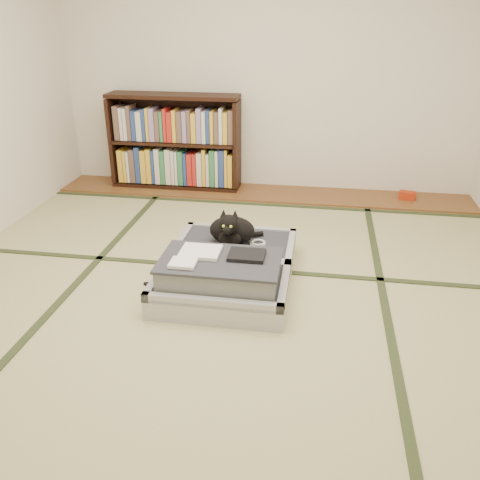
# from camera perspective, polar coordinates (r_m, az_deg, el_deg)

# --- Properties ---
(floor) EXTENTS (4.50, 4.50, 0.00)m
(floor) POSITION_cam_1_polar(r_m,az_deg,el_deg) (3.23, -1.88, -6.54)
(floor) COLOR tan
(floor) RESTS_ON ground
(wood_strip) EXTENTS (4.00, 0.50, 0.02)m
(wood_strip) POSITION_cam_1_polar(r_m,az_deg,el_deg) (5.02, 2.46, 5.29)
(wood_strip) COLOR brown
(wood_strip) RESTS_ON ground
(red_item) EXTENTS (0.17, 0.12, 0.07)m
(red_item) POSITION_cam_1_polar(r_m,az_deg,el_deg) (5.08, 18.27, 4.79)
(red_item) COLOR #AA280D
(red_item) RESTS_ON wood_strip
(room_shell) EXTENTS (4.50, 4.50, 4.50)m
(room_shell) POSITION_cam_1_polar(r_m,az_deg,el_deg) (2.77, -2.33, 20.30)
(room_shell) COLOR white
(room_shell) RESTS_ON ground
(tatami_borders) EXTENTS (4.00, 4.50, 0.01)m
(tatami_borders) POSITION_cam_1_polar(r_m,az_deg,el_deg) (3.65, -0.41, -2.53)
(tatami_borders) COLOR #2D381E
(tatami_borders) RESTS_ON ground
(bookcase) EXTENTS (1.28, 0.29, 0.92)m
(bookcase) POSITION_cam_1_polar(r_m,az_deg,el_deg) (5.13, -7.30, 10.69)
(bookcase) COLOR black
(bookcase) RESTS_ON wood_strip
(suitcase) EXTENTS (0.82, 1.10, 0.32)m
(suitcase) POSITION_cam_1_polar(r_m,az_deg,el_deg) (3.32, -1.46, -3.31)
(suitcase) COLOR #A6A6AB
(suitcase) RESTS_ON floor
(cat) EXTENTS (0.37, 0.37, 0.30)m
(cat) POSITION_cam_1_polar(r_m,az_deg,el_deg) (3.51, -0.94, 1.10)
(cat) COLOR black
(cat) RESTS_ON suitcase
(cable_coil) EXTENTS (0.11, 0.11, 0.03)m
(cable_coil) POSITION_cam_1_polar(r_m,az_deg,el_deg) (3.55, 2.03, -0.36)
(cable_coil) COLOR white
(cable_coil) RESTS_ON suitcase
(hanger) EXTENTS (0.45, 0.22, 0.01)m
(hanger) POSITION_cam_1_polar(r_m,az_deg,el_deg) (3.37, -7.02, -5.12)
(hanger) COLOR black
(hanger) RESTS_ON floor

